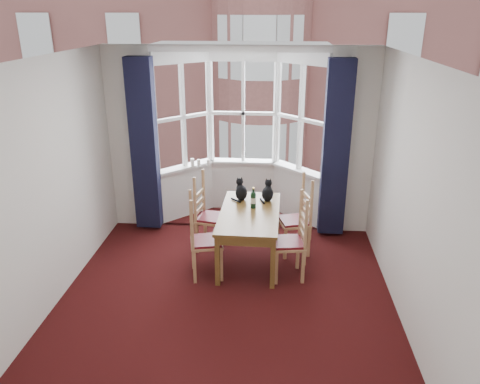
# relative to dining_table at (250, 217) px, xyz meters

# --- Properties ---
(floor) EXTENTS (4.50, 4.50, 0.00)m
(floor) POSITION_rel_dining_table_xyz_m (-0.22, -1.16, -0.64)
(floor) COLOR black
(floor) RESTS_ON ground
(ceiling) EXTENTS (4.50, 4.50, 0.00)m
(ceiling) POSITION_rel_dining_table_xyz_m (-0.22, -1.16, 2.16)
(ceiling) COLOR white
(ceiling) RESTS_ON floor
(wall_left) EXTENTS (0.00, 4.50, 4.50)m
(wall_left) POSITION_rel_dining_table_xyz_m (-2.22, -1.16, 0.76)
(wall_left) COLOR silver
(wall_left) RESTS_ON floor
(wall_right) EXTENTS (0.00, 4.50, 4.50)m
(wall_right) POSITION_rel_dining_table_xyz_m (1.78, -1.16, 0.76)
(wall_right) COLOR silver
(wall_right) RESTS_ON floor
(wall_near) EXTENTS (4.00, 0.00, 4.00)m
(wall_near) POSITION_rel_dining_table_xyz_m (-0.22, -3.41, 0.76)
(wall_near) COLOR silver
(wall_near) RESTS_ON floor
(wall_back_pier_left) EXTENTS (0.70, 0.12, 2.80)m
(wall_back_pier_left) POSITION_rel_dining_table_xyz_m (-1.87, 1.09, 0.76)
(wall_back_pier_left) COLOR silver
(wall_back_pier_left) RESTS_ON floor
(wall_back_pier_right) EXTENTS (0.70, 0.12, 2.80)m
(wall_back_pier_right) POSITION_rel_dining_table_xyz_m (1.43, 1.09, 0.76)
(wall_back_pier_right) COLOR silver
(wall_back_pier_right) RESTS_ON floor
(bay_window) EXTENTS (2.76, 0.94, 2.80)m
(bay_window) POSITION_rel_dining_table_xyz_m (-0.22, 1.59, 0.76)
(bay_window) COLOR white
(bay_window) RESTS_ON floor
(curtain_left) EXTENTS (0.38, 0.22, 2.60)m
(curtain_left) POSITION_rel_dining_table_xyz_m (-1.64, 0.91, 0.71)
(curtain_left) COLOR black
(curtain_left) RESTS_ON floor
(curtain_right) EXTENTS (0.38, 0.22, 2.60)m
(curtain_right) POSITION_rel_dining_table_xyz_m (1.20, 0.91, 0.71)
(curtain_right) COLOR black
(curtain_right) RESTS_ON floor
(dining_table) EXTENTS (0.82, 1.49, 0.73)m
(dining_table) POSITION_rel_dining_table_xyz_m (0.00, 0.00, 0.00)
(dining_table) COLOR brown
(dining_table) RESTS_ON floor
(chair_left_near) EXTENTS (0.48, 0.50, 0.92)m
(chair_left_near) POSITION_rel_dining_table_xyz_m (-0.62, -0.46, -0.17)
(chair_left_near) COLOR tan
(chair_left_near) RESTS_ON floor
(chair_left_far) EXTENTS (0.47, 0.49, 0.92)m
(chair_left_far) POSITION_rel_dining_table_xyz_m (-0.65, 0.31, -0.17)
(chair_left_far) COLOR tan
(chair_left_far) RESTS_ON floor
(chair_right_near) EXTENTS (0.46, 0.47, 0.92)m
(chair_right_near) POSITION_rel_dining_table_xyz_m (0.61, -0.38, -0.17)
(chair_right_near) COLOR tan
(chair_right_near) RESTS_ON floor
(chair_right_far) EXTENTS (0.50, 0.51, 0.92)m
(chair_right_far) POSITION_rel_dining_table_xyz_m (0.69, 0.30, -0.17)
(chair_right_far) COLOR tan
(chair_right_far) RESTS_ON floor
(cat_left) EXTENTS (0.24, 0.27, 0.33)m
(cat_left) POSITION_rel_dining_table_xyz_m (-0.15, 0.43, 0.21)
(cat_left) COLOR black
(cat_left) RESTS_ON dining_table
(cat_right) EXTENTS (0.19, 0.25, 0.32)m
(cat_right) POSITION_rel_dining_table_xyz_m (0.23, 0.42, 0.20)
(cat_right) COLOR black
(cat_right) RESTS_ON dining_table
(wine_bottle) EXTENTS (0.07, 0.07, 0.29)m
(wine_bottle) POSITION_rel_dining_table_xyz_m (0.04, 0.14, 0.21)
(wine_bottle) COLOR black
(wine_bottle) RESTS_ON dining_table
(candle_tall) EXTENTS (0.06, 0.06, 0.13)m
(candle_tall) POSITION_rel_dining_table_xyz_m (-1.02, 1.44, 0.29)
(candle_tall) COLOR white
(candle_tall) RESTS_ON bay_window
(candle_short) EXTENTS (0.06, 0.06, 0.11)m
(candle_short) POSITION_rel_dining_table_xyz_m (-0.92, 1.47, 0.28)
(candle_short) COLOR white
(candle_short) RESTS_ON bay_window
(candle_extra) EXTENTS (0.05, 0.05, 0.10)m
(candle_extra) POSITION_rel_dining_table_xyz_m (-0.76, 1.49, 0.28)
(candle_extra) COLOR white
(candle_extra) RESTS_ON bay_window
(street) EXTENTS (80.00, 80.00, 0.00)m
(street) POSITION_rel_dining_table_xyz_m (-0.22, 31.09, -6.64)
(street) COLOR #333335
(street) RESTS_ON ground
(tenement_building) EXTENTS (18.40, 7.80, 15.20)m
(tenement_building) POSITION_rel_dining_table_xyz_m (-0.22, 12.85, 0.96)
(tenement_building) COLOR #9A574F
(tenement_building) RESTS_ON street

